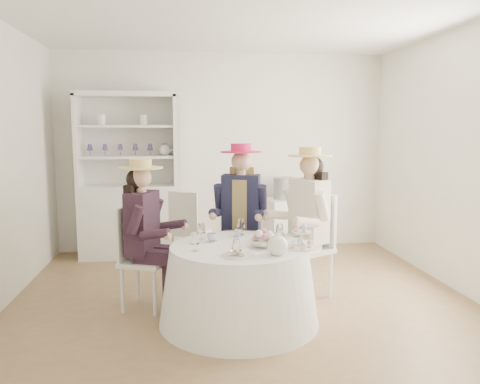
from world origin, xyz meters
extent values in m
plane|color=olive|center=(0.00, 0.00, 0.00)|extent=(4.50, 4.50, 0.00)
plane|color=white|center=(0.00, 0.00, 2.70)|extent=(4.50, 4.50, 0.00)
plane|color=silver|center=(0.00, 2.00, 1.35)|extent=(4.50, 0.00, 4.50)
plane|color=silver|center=(0.00, -2.00, 1.35)|extent=(4.50, 0.00, 4.50)
plane|color=silver|center=(2.25, 0.00, 1.35)|extent=(0.00, 4.50, 4.50)
cone|color=white|center=(-0.10, -0.58, 0.33)|extent=(1.38, 1.38, 0.66)
cylinder|color=white|center=(-0.10, -0.58, 0.67)|extent=(1.18, 1.18, 0.02)
cube|color=silver|center=(-1.26, 1.71, 0.47)|extent=(1.34, 0.78, 0.95)
cube|color=silver|center=(-1.26, 1.92, 1.53)|extent=(1.23, 0.36, 1.16)
cube|color=silver|center=(-1.26, 1.71, 2.10)|extent=(1.34, 0.78, 0.06)
cube|color=silver|center=(-1.87, 1.71, 1.53)|extent=(0.16, 0.47, 1.16)
cube|color=silver|center=(-0.65, 1.71, 1.53)|extent=(0.16, 0.47, 1.16)
cube|color=silver|center=(-1.26, 1.71, 1.32)|extent=(1.25, 0.70, 0.03)
cube|color=silver|center=(-1.26, 1.71, 1.70)|extent=(1.25, 0.70, 0.03)
sphere|color=white|center=(-0.78, 1.71, 1.40)|extent=(0.15, 0.15, 0.15)
cube|color=silver|center=(0.81, 1.69, 0.36)|extent=(0.55, 0.55, 0.73)
cylinder|color=black|center=(0.81, 1.69, 0.87)|extent=(0.32, 0.32, 0.29)
cube|color=silver|center=(-0.92, -0.18, 0.45)|extent=(0.51, 0.51, 0.04)
cylinder|color=silver|center=(-0.83, -0.38, 0.22)|extent=(0.04, 0.04, 0.44)
cylinder|color=silver|center=(-0.72, -0.09, 0.22)|extent=(0.04, 0.04, 0.44)
cylinder|color=silver|center=(-1.13, -0.27, 0.22)|extent=(0.04, 0.04, 0.44)
cylinder|color=silver|center=(-1.01, 0.03, 0.22)|extent=(0.04, 0.04, 0.44)
cube|color=silver|center=(-1.09, -0.11, 0.72)|extent=(0.16, 0.36, 0.50)
cube|color=black|center=(-0.94, -0.17, 0.82)|extent=(0.32, 0.41, 0.58)
cube|color=black|center=(-0.84, -0.30, 0.53)|extent=(0.36, 0.24, 0.12)
cylinder|color=black|center=(-0.71, -0.35, 0.23)|extent=(0.10, 0.10, 0.46)
cylinder|color=black|center=(-0.98, -0.38, 0.88)|extent=(0.19, 0.15, 0.27)
cube|color=black|center=(-0.78, -0.14, 0.53)|extent=(0.36, 0.24, 0.12)
cylinder|color=black|center=(-0.65, -0.19, 0.23)|extent=(0.10, 0.10, 0.46)
cylinder|color=black|center=(-0.83, 0.01, 0.88)|extent=(0.19, 0.15, 0.27)
cylinder|color=#D8A889|center=(-0.94, -0.17, 1.12)|extent=(0.09, 0.09, 0.08)
sphere|color=#D8A889|center=(-0.94, -0.17, 1.23)|extent=(0.19, 0.19, 0.19)
sphere|color=black|center=(-0.98, -0.15, 1.22)|extent=(0.19, 0.19, 0.19)
cube|color=black|center=(-1.02, -0.14, 0.98)|extent=(0.16, 0.25, 0.38)
cylinder|color=#DEC16C|center=(-0.94, -0.17, 1.32)|extent=(0.40, 0.40, 0.01)
cylinder|color=#DEC16C|center=(-0.94, -0.17, 1.36)|extent=(0.20, 0.20, 0.08)
cube|color=silver|center=(0.04, 0.33, 0.49)|extent=(0.53, 0.53, 0.04)
cylinder|color=silver|center=(-0.18, 0.21, 0.24)|extent=(0.04, 0.04, 0.48)
cylinder|color=silver|center=(0.16, 0.12, 0.24)|extent=(0.04, 0.04, 0.48)
cylinder|color=silver|center=(-0.08, 0.54, 0.24)|extent=(0.04, 0.04, 0.48)
cylinder|color=silver|center=(0.25, 0.45, 0.24)|extent=(0.04, 0.04, 0.48)
cube|color=silver|center=(0.09, 0.52, 0.78)|extent=(0.40, 0.14, 0.54)
cube|color=#1C1D38|center=(0.04, 0.35, 0.89)|extent=(0.43, 0.31, 0.63)
cube|color=tan|center=(0.04, 0.35, 0.89)|extent=(0.21, 0.27, 0.54)
cube|color=#1C1D38|center=(-0.09, 0.23, 0.57)|extent=(0.24, 0.39, 0.13)
cylinder|color=#1C1D38|center=(-0.13, 0.08, 0.25)|extent=(0.11, 0.11, 0.50)
cylinder|color=#1C1D38|center=(-0.18, 0.37, 0.96)|extent=(0.14, 0.21, 0.30)
cube|color=#1C1D38|center=(0.09, 0.18, 0.57)|extent=(0.24, 0.39, 0.13)
cylinder|color=#1C1D38|center=(0.05, 0.03, 0.25)|extent=(0.11, 0.11, 0.50)
cylinder|color=#1C1D38|center=(0.25, 0.25, 0.96)|extent=(0.14, 0.21, 0.30)
cylinder|color=#D8A889|center=(0.04, 0.35, 1.22)|extent=(0.10, 0.10, 0.09)
sphere|color=#D8A889|center=(0.04, 0.35, 1.34)|extent=(0.21, 0.21, 0.21)
sphere|color=tan|center=(0.06, 0.40, 1.32)|extent=(0.21, 0.21, 0.21)
cube|color=tan|center=(0.07, 0.43, 1.07)|extent=(0.27, 0.15, 0.41)
cylinder|color=#D8205C|center=(0.04, 0.35, 1.44)|extent=(0.43, 0.43, 0.01)
cylinder|color=#D8205C|center=(0.04, 0.35, 1.48)|extent=(0.22, 0.22, 0.09)
cube|color=silver|center=(0.65, -0.04, 0.48)|extent=(0.57, 0.57, 0.04)
cylinder|color=silver|center=(0.42, 0.03, 0.23)|extent=(0.04, 0.04, 0.47)
cylinder|color=silver|center=(0.58, -0.27, 0.23)|extent=(0.04, 0.04, 0.47)
cylinder|color=silver|center=(0.73, 0.18, 0.23)|extent=(0.04, 0.04, 0.47)
cylinder|color=silver|center=(0.88, -0.12, 0.23)|extent=(0.04, 0.04, 0.47)
cube|color=silver|center=(0.82, 0.04, 0.77)|extent=(0.21, 0.37, 0.53)
cube|color=white|center=(0.67, -0.03, 0.87)|extent=(0.36, 0.44, 0.62)
cube|color=white|center=(0.49, -0.02, 0.56)|extent=(0.39, 0.29, 0.13)
cylinder|color=white|center=(0.36, -0.08, 0.24)|extent=(0.11, 0.11, 0.49)
cylinder|color=white|center=(0.53, 0.14, 0.95)|extent=(0.21, 0.17, 0.29)
cube|color=white|center=(0.58, -0.19, 0.56)|extent=(0.39, 0.29, 0.13)
cylinder|color=white|center=(0.45, -0.25, 0.24)|extent=(0.11, 0.11, 0.49)
cylinder|color=white|center=(0.73, -0.25, 0.95)|extent=(0.21, 0.17, 0.29)
cylinder|color=#D8A889|center=(0.67, -0.03, 1.20)|extent=(0.10, 0.10, 0.09)
sphere|color=#D8A889|center=(0.67, -0.03, 1.32)|extent=(0.20, 0.20, 0.20)
sphere|color=black|center=(0.71, -0.01, 1.30)|extent=(0.20, 0.20, 0.20)
cube|color=black|center=(0.75, 0.00, 1.05)|extent=(0.19, 0.27, 0.40)
cylinder|color=#DEC16C|center=(0.67, -0.03, 1.41)|extent=(0.43, 0.43, 0.01)
cylinder|color=#DEC16C|center=(0.67, -0.03, 1.46)|extent=(0.21, 0.21, 0.09)
cube|color=silver|center=(-0.48, 1.07, 0.44)|extent=(0.53, 0.53, 0.04)
cylinder|color=silver|center=(-0.27, 1.14, 0.22)|extent=(0.04, 0.04, 0.43)
cylinder|color=silver|center=(-0.54, 1.28, 0.22)|extent=(0.04, 0.04, 0.43)
cylinder|color=silver|center=(-0.42, 0.86, 0.22)|extent=(0.04, 0.04, 0.43)
cylinder|color=silver|center=(-0.69, 1.01, 0.22)|extent=(0.04, 0.04, 0.43)
cube|color=silver|center=(-0.56, 0.92, 0.70)|extent=(0.34, 0.20, 0.49)
imported|color=white|center=(-0.32, -0.43, 0.71)|extent=(0.10, 0.10, 0.07)
imported|color=white|center=(-0.07, -0.28, 0.71)|extent=(0.07, 0.07, 0.06)
imported|color=white|center=(0.11, -0.43, 0.71)|extent=(0.09, 0.09, 0.06)
imported|color=white|center=(0.10, -0.66, 0.71)|extent=(0.29, 0.29, 0.06)
sphere|color=pink|center=(0.18, -0.58, 0.76)|extent=(0.06, 0.06, 0.06)
sphere|color=white|center=(0.16, -0.54, 0.76)|extent=(0.06, 0.06, 0.06)
sphere|color=pink|center=(0.12, -0.53, 0.76)|extent=(0.06, 0.06, 0.06)
sphere|color=white|center=(0.09, -0.54, 0.76)|extent=(0.06, 0.06, 0.06)
sphere|color=pink|center=(0.07, -0.58, 0.76)|extent=(0.06, 0.06, 0.06)
sphere|color=white|center=(0.09, -0.62, 0.76)|extent=(0.06, 0.06, 0.06)
sphere|color=pink|center=(0.12, -0.64, 0.76)|extent=(0.06, 0.06, 0.06)
sphere|color=white|center=(0.16, -0.62, 0.76)|extent=(0.06, 0.06, 0.06)
sphere|color=white|center=(0.17, -0.92, 0.76)|extent=(0.17, 0.17, 0.17)
cylinder|color=white|center=(0.28, -0.92, 0.76)|extent=(0.10, 0.03, 0.08)
cylinder|color=white|center=(0.17, -0.92, 0.84)|extent=(0.04, 0.04, 0.02)
cylinder|color=white|center=(-0.14, -0.91, 0.69)|extent=(0.27, 0.27, 0.01)
cube|color=beige|center=(-0.19, -0.93, 0.71)|extent=(0.06, 0.04, 0.03)
cube|color=beige|center=(-0.14, -0.91, 0.72)|extent=(0.07, 0.06, 0.03)
cube|color=beige|center=(-0.09, -0.89, 0.71)|extent=(0.07, 0.07, 0.03)
cube|color=beige|center=(-0.16, -0.87, 0.72)|extent=(0.07, 0.07, 0.03)
cube|color=beige|center=(-0.11, -0.95, 0.71)|extent=(0.07, 0.07, 0.03)
cylinder|color=white|center=(0.41, -0.76, 0.69)|extent=(0.21, 0.21, 0.01)
cylinder|color=white|center=(0.41, -0.76, 0.75)|extent=(0.02, 0.02, 0.14)
cylinder|color=white|center=(0.41, -0.76, 0.82)|extent=(0.16, 0.16, 0.01)
camera|label=1|loc=(-0.58, -4.47, 1.67)|focal=35.00mm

